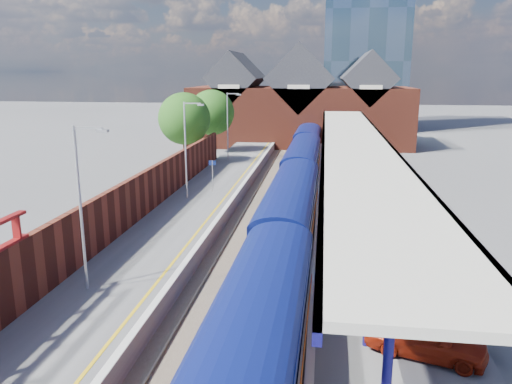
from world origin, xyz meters
TOP-DOWN VIEW (x-y plane):
  - ground at (0.00, 30.00)m, footprint 240.00×240.00m
  - ballast_bed at (0.00, 20.00)m, footprint 6.00×76.00m
  - rails at (0.00, 20.00)m, footprint 4.51×76.00m
  - left_platform at (-5.50, 20.00)m, footprint 5.00×76.00m
  - right_platform at (6.00, 20.00)m, footprint 6.00×76.00m
  - coping_left at (-3.15, 20.00)m, footprint 0.30×76.00m
  - coping_right at (3.15, 20.00)m, footprint 0.30×76.00m
  - yellow_line at (-3.75, 20.00)m, footprint 0.14×76.00m
  - train at (1.49, 25.02)m, footprint 3.02×65.93m
  - canopy at (5.48, 21.95)m, footprint 4.50×52.00m
  - lamp_post_b at (-6.36, 6.00)m, footprint 1.48×0.18m
  - lamp_post_c at (-6.36, 22.00)m, footprint 1.48×0.18m
  - lamp_post_d at (-6.36, 38.00)m, footprint 1.48×0.18m
  - platform_sign at (-5.00, 24.00)m, footprint 0.55×0.08m
  - brick_wall at (-8.10, 13.54)m, footprint 0.35×50.00m
  - station_building at (0.00, 58.00)m, footprint 30.00×12.12m
  - glass_tower at (10.00, 80.00)m, footprint 14.20×14.20m
  - tree_near at (-10.35, 35.91)m, footprint 5.20×5.20m
  - tree_far at (-9.35, 43.91)m, footprint 5.20×5.20m
  - parked_car_red at (6.87, 2.61)m, footprint 4.09×2.65m
  - parked_car_dark at (8.11, 4.59)m, footprint 4.18×2.52m
  - parked_car_blue at (7.01, 19.05)m, footprint 3.97×2.04m

SIDE VIEW (x-z plane):
  - ground at x=0.00m, z-range 0.00..0.00m
  - ballast_bed at x=0.00m, z-range 0.00..0.06m
  - rails at x=0.00m, z-range 0.05..0.19m
  - left_platform at x=-5.50m, z-range 0.00..1.00m
  - right_platform at x=6.00m, z-range 0.00..1.00m
  - yellow_line at x=-3.75m, z-range 1.00..1.01m
  - coping_left at x=-3.15m, z-range 1.00..1.05m
  - coping_right at x=3.15m, z-range 1.00..1.05m
  - parked_car_blue at x=7.01m, z-range 1.00..2.07m
  - parked_car_dark at x=8.11m, z-range 1.00..2.13m
  - parked_car_red at x=6.87m, z-range 1.00..2.30m
  - train at x=1.49m, z-range 0.40..3.85m
  - brick_wall at x=-8.10m, z-range 0.52..4.38m
  - platform_sign at x=-5.00m, z-range 1.44..3.94m
  - lamp_post_b at x=-6.36m, z-range 1.49..8.49m
  - lamp_post_c at x=-6.36m, z-range 1.49..8.49m
  - lamp_post_d at x=-6.36m, z-range 1.49..8.49m
  - canopy at x=5.48m, z-range 3.01..7.49m
  - tree_near at x=-10.35m, z-range 1.30..9.40m
  - tree_far at x=-9.35m, z-range 1.30..9.40m
  - station_building at x=0.00m, z-range -1.44..12.34m
  - glass_tower at x=10.00m, z-range 0.05..40.35m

